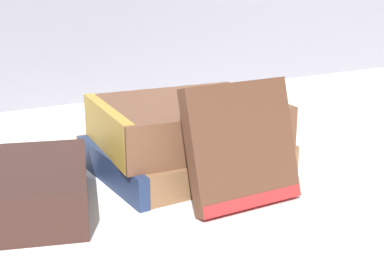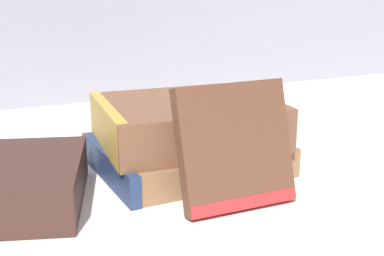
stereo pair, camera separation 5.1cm
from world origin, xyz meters
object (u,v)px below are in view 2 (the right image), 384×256
at_px(book_flat_bottom, 182,155).
at_px(book_leaning_front, 235,151).
at_px(pocket_watch, 220,98).
at_px(reading_glasses, 116,137).
at_px(book_flat_top, 182,121).

relative_size(book_flat_bottom, book_leaning_front, 1.70).
bearing_deg(pocket_watch, book_leaning_front, -108.78).
bearing_deg(reading_glasses, book_flat_bottom, -92.57).
distance_m(book_leaning_front, pocket_watch, 0.11).
distance_m(book_flat_top, reading_glasses, 0.17).
height_order(book_flat_top, reading_glasses, book_flat_top).
relative_size(book_leaning_front, pocket_watch, 2.56).
bearing_deg(pocket_watch, book_flat_bottom, 152.59).
height_order(book_flat_top, book_leaning_front, book_leaning_front).
bearing_deg(pocket_watch, reading_glasses, 113.69).
height_order(book_flat_bottom, pocket_watch, pocket_watch).
distance_m(book_flat_top, pocket_watch, 0.05).
relative_size(book_flat_top, book_leaning_front, 1.71).
xyz_separation_m(book_flat_bottom, book_flat_top, (-0.00, -0.00, 0.04)).
xyz_separation_m(book_flat_top, pocket_watch, (0.04, -0.02, 0.03)).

